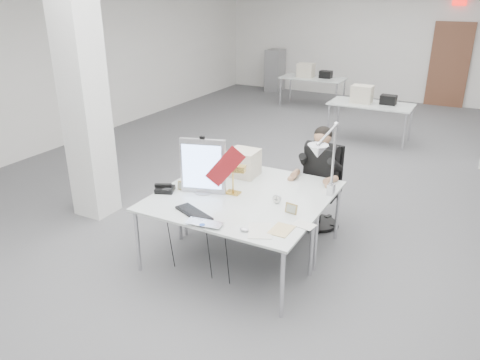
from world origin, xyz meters
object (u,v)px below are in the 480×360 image
object	(u,v)px
laptop	(202,226)
bankers_lamp	(233,178)
beige_monitor	(244,163)
desk_phone	(165,189)
desk_main	(223,211)
architect_lamp	(326,159)
office_chair	(320,190)
monitor	(203,166)
seated_person	(321,162)

from	to	relation	value
laptop	bankers_lamp	size ratio (longest dim) A/B	0.98
bankers_lamp	beige_monitor	distance (m)	0.56
beige_monitor	bankers_lamp	bearing A→B (deg)	-76.06
desk_phone	desk_main	bearing A→B (deg)	-30.25
laptop	architect_lamp	world-z (taller)	architect_lamp
office_chair	bankers_lamp	distance (m)	1.36
laptop	architect_lamp	distance (m)	1.44
architect_lamp	bankers_lamp	bearing A→B (deg)	174.73
monitor	bankers_lamp	size ratio (longest dim) A/B	1.71
beige_monitor	office_chair	bearing A→B (deg)	34.15
office_chair	architect_lamp	distance (m)	1.19
monitor	laptop	distance (m)	0.88
office_chair	monitor	world-z (taller)	monitor
bankers_lamp	desk_phone	bearing A→B (deg)	-166.90
architect_lamp	seated_person	bearing A→B (deg)	92.15
seated_person	architect_lamp	bearing A→B (deg)	-60.16
desk_main	monitor	distance (m)	0.61
laptop	architect_lamp	xyz separation A→B (m)	(0.84, 1.07, 0.48)
office_chair	beige_monitor	size ratio (longest dim) A/B	3.00
bankers_lamp	beige_monitor	size ratio (longest dim) A/B	1.08
desk_main	bankers_lamp	size ratio (longest dim) A/B	4.94
laptop	desk_main	bearing A→B (deg)	83.13
office_chair	architect_lamp	size ratio (longest dim) A/B	1.03
desk_main	office_chair	size ratio (longest dim) A/B	1.78
desk_main	seated_person	world-z (taller)	seated_person
monitor	architect_lamp	bearing A→B (deg)	-1.23
office_chair	laptop	distance (m)	2.03
seated_person	monitor	bearing A→B (deg)	-119.92
desk_main	office_chair	distance (m)	1.64
laptop	desk_phone	xyz separation A→B (m)	(-0.83, 0.53, 0.01)
office_chair	architect_lamp	world-z (taller)	architect_lamp
laptop	bankers_lamp	distance (m)	0.86
seated_person	bankers_lamp	size ratio (longest dim) A/B	2.69
laptop	beige_monitor	world-z (taller)	beige_monitor
desk_main	office_chair	bearing A→B (deg)	70.79
desk_main	seated_person	xyz separation A→B (m)	(0.53, 1.48, 0.16)
office_chair	laptop	bearing A→B (deg)	-96.26
desk_main	architect_lamp	distance (m)	1.19
desk_main	laptop	distance (m)	0.42
monitor	desk_phone	bearing A→B (deg)	-172.55
monitor	laptop	world-z (taller)	monitor
desk_main	seated_person	size ratio (longest dim) A/B	1.84
monitor	desk_phone	size ratio (longest dim) A/B	3.11
monitor	seated_person	bearing A→B (deg)	34.14
bankers_lamp	monitor	bearing A→B (deg)	-167.89
beige_monitor	architect_lamp	xyz separation A→B (m)	(1.11, -0.31, 0.33)
desk_main	desk_phone	size ratio (longest dim) A/B	8.98
office_chair	bankers_lamp	world-z (taller)	bankers_lamp
laptop	bankers_lamp	world-z (taller)	bankers_lamp
architect_lamp	office_chair	bearing A→B (deg)	91.04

